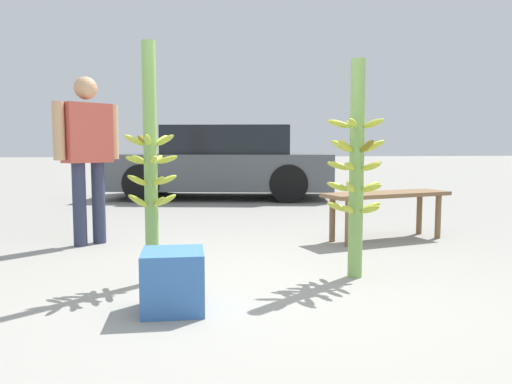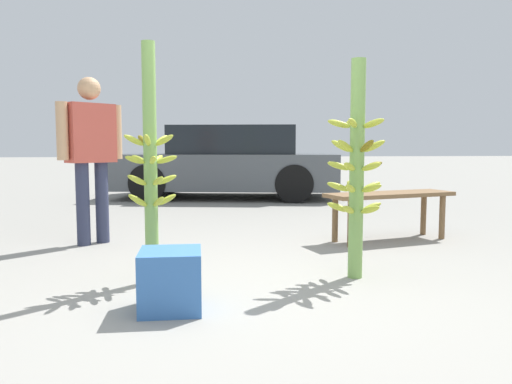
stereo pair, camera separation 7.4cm
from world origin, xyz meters
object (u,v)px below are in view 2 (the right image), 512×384
at_px(market_bench, 390,200).
at_px(banana_stalk_center, 357,169).
at_px(vendor_person, 91,147).
at_px(banana_stalk_left, 150,166).
at_px(parked_car, 228,163).
at_px(produce_crate, 171,280).

bearing_deg(market_bench, banana_stalk_center, -136.04).
height_order(vendor_person, market_bench, vendor_person).
distance_m(banana_stalk_center, vendor_person, 2.67).
bearing_deg(banana_stalk_center, banana_stalk_left, 178.39).
xyz_separation_m(banana_stalk_center, vendor_person, (-2.18, 1.53, 0.16)).
bearing_deg(vendor_person, parked_car, 29.17).
bearing_deg(market_bench, banana_stalk_left, -165.42).
xyz_separation_m(banana_stalk_left, vendor_person, (-0.70, 1.49, 0.13)).
height_order(banana_stalk_center, parked_car, banana_stalk_center).
height_order(banana_stalk_left, market_bench, banana_stalk_left).
distance_m(banana_stalk_left, market_bench, 2.66).
xyz_separation_m(vendor_person, parked_car, (1.61, 4.27, -0.32)).
height_order(banana_stalk_left, parked_car, banana_stalk_left).
bearing_deg(parked_car, produce_crate, -176.61).
relative_size(vendor_person, produce_crate, 4.54).
distance_m(vendor_person, parked_car, 4.57).
relative_size(market_bench, produce_crate, 3.95).
distance_m(parked_car, produce_crate, 6.45).
distance_m(banana_stalk_center, parked_car, 5.83).
xyz_separation_m(vendor_person, produce_crate, (0.86, -2.12, -0.78)).
bearing_deg(market_bench, vendor_person, 161.21).
distance_m(vendor_person, market_bench, 3.04).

